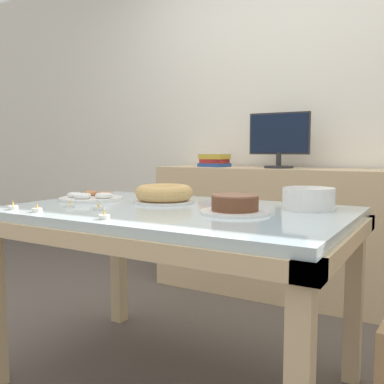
{
  "coord_description": "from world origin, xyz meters",
  "views": [
    {
      "loc": [
        0.96,
        -1.5,
        1.01
      ],
      "look_at": [
        0.02,
        0.11,
        0.83
      ],
      "focal_mm": 40.0,
      "sensor_mm": 36.0,
      "label": 1
    }
  ],
  "objects_px": {
    "plate_stack": "(308,199)",
    "tealight_right_edge": "(37,210)",
    "tealight_near_front": "(70,205)",
    "cake_chocolate_round": "(235,206)",
    "computer_monitor": "(279,140)",
    "tealight_near_cakes": "(13,207)",
    "pastry_platter": "(91,197)",
    "tealight_left_edge": "(98,208)",
    "book_stack": "(214,161)",
    "cake_golden_bundt": "(164,194)",
    "tealight_centre": "(104,216)"
  },
  "relations": [
    {
      "from": "plate_stack",
      "to": "tealight_right_edge",
      "type": "distance_m",
      "value": 1.09
    },
    {
      "from": "tealight_near_front",
      "to": "cake_chocolate_round",
      "type": "bearing_deg",
      "value": 15.93
    },
    {
      "from": "computer_monitor",
      "to": "tealight_near_cakes",
      "type": "bearing_deg",
      "value": -107.42
    },
    {
      "from": "computer_monitor",
      "to": "pastry_platter",
      "type": "distance_m",
      "value": 1.42
    },
    {
      "from": "tealight_left_edge",
      "to": "tealight_near_cakes",
      "type": "bearing_deg",
      "value": -154.28
    },
    {
      "from": "pastry_platter",
      "to": "tealight_near_cakes",
      "type": "xyz_separation_m",
      "value": [
        -0.03,
        -0.42,
        -0.0
      ]
    },
    {
      "from": "tealight_near_cakes",
      "to": "tealight_near_front",
      "type": "distance_m",
      "value": 0.22
    },
    {
      "from": "book_stack",
      "to": "tealight_left_edge",
      "type": "distance_m",
      "value": 1.59
    },
    {
      "from": "tealight_near_cakes",
      "to": "tealight_right_edge",
      "type": "xyz_separation_m",
      "value": [
        0.15,
        -0.0,
        0.0
      ]
    },
    {
      "from": "cake_chocolate_round",
      "to": "tealight_left_edge",
      "type": "height_order",
      "value": "cake_chocolate_round"
    },
    {
      "from": "cake_chocolate_round",
      "to": "tealight_right_edge",
      "type": "height_order",
      "value": "cake_chocolate_round"
    },
    {
      "from": "pastry_platter",
      "to": "tealight_right_edge",
      "type": "distance_m",
      "value": 0.43
    },
    {
      "from": "pastry_platter",
      "to": "plate_stack",
      "type": "distance_m",
      "value": 1.03
    },
    {
      "from": "plate_stack",
      "to": "computer_monitor",
      "type": "bearing_deg",
      "value": 114.83
    },
    {
      "from": "tealight_right_edge",
      "to": "tealight_near_front",
      "type": "bearing_deg",
      "value": 87.99
    },
    {
      "from": "cake_golden_bundt",
      "to": "plate_stack",
      "type": "xyz_separation_m",
      "value": [
        0.64,
        0.11,
        0.0
      ]
    },
    {
      "from": "book_stack",
      "to": "plate_stack",
      "type": "relative_size",
      "value": 1.03
    },
    {
      "from": "tealight_centre",
      "to": "tealight_near_cakes",
      "type": "distance_m",
      "value": 0.49
    },
    {
      "from": "tealight_centre",
      "to": "tealight_left_edge",
      "type": "bearing_deg",
      "value": 137.78
    },
    {
      "from": "tealight_near_cakes",
      "to": "tealight_near_front",
      "type": "bearing_deg",
      "value": 47.03
    },
    {
      "from": "cake_golden_bundt",
      "to": "tealight_near_front",
      "type": "bearing_deg",
      "value": -127.35
    },
    {
      "from": "tealight_centre",
      "to": "tealight_near_front",
      "type": "height_order",
      "value": "same"
    },
    {
      "from": "computer_monitor",
      "to": "tealight_left_edge",
      "type": "bearing_deg",
      "value": -97.85
    },
    {
      "from": "book_stack",
      "to": "cake_golden_bundt",
      "type": "distance_m",
      "value": 1.27
    },
    {
      "from": "plate_stack",
      "to": "tealight_near_front",
      "type": "relative_size",
      "value": 5.25
    },
    {
      "from": "tealight_left_edge",
      "to": "cake_chocolate_round",
      "type": "bearing_deg",
      "value": 21.69
    },
    {
      "from": "tealight_left_edge",
      "to": "tealight_near_front",
      "type": "bearing_deg",
      "value": 176.98
    },
    {
      "from": "tealight_near_cakes",
      "to": "tealight_left_edge",
      "type": "xyz_separation_m",
      "value": [
        0.32,
        0.16,
        0.0
      ]
    },
    {
      "from": "pastry_platter",
      "to": "tealight_near_cakes",
      "type": "relative_size",
      "value": 7.64
    },
    {
      "from": "cake_chocolate_round",
      "to": "tealight_left_edge",
      "type": "bearing_deg",
      "value": -158.31
    },
    {
      "from": "cake_golden_bundt",
      "to": "pastry_platter",
      "type": "xyz_separation_m",
      "value": [
        -0.37,
        -0.08,
        -0.03
      ]
    },
    {
      "from": "tealight_centre",
      "to": "tealight_near_cakes",
      "type": "relative_size",
      "value": 1.0
    },
    {
      "from": "tealight_right_edge",
      "to": "tealight_near_cakes",
      "type": "bearing_deg",
      "value": 179.26
    },
    {
      "from": "tealight_centre",
      "to": "tealight_right_edge",
      "type": "height_order",
      "value": "same"
    },
    {
      "from": "plate_stack",
      "to": "pastry_platter",
      "type": "bearing_deg",
      "value": -169.07
    },
    {
      "from": "computer_monitor",
      "to": "tealight_near_cakes",
      "type": "relative_size",
      "value": 10.6
    },
    {
      "from": "cake_golden_bundt",
      "to": "cake_chocolate_round",
      "type": "bearing_deg",
      "value": -18.46
    },
    {
      "from": "pastry_platter",
      "to": "tealight_near_front",
      "type": "xyz_separation_m",
      "value": [
        0.12,
        -0.25,
        -0.0
      ]
    },
    {
      "from": "tealight_centre",
      "to": "plate_stack",
      "type": "bearing_deg",
      "value": 48.06
    },
    {
      "from": "plate_stack",
      "to": "tealight_left_edge",
      "type": "distance_m",
      "value": 0.86
    },
    {
      "from": "tealight_right_edge",
      "to": "tealight_left_edge",
      "type": "height_order",
      "value": "same"
    },
    {
      "from": "tealight_right_edge",
      "to": "tealight_centre",
      "type": "bearing_deg",
      "value": 0.3
    },
    {
      "from": "computer_monitor",
      "to": "cake_chocolate_round",
      "type": "height_order",
      "value": "computer_monitor"
    },
    {
      "from": "book_stack",
      "to": "computer_monitor",
      "type": "bearing_deg",
      "value": -0.16
    },
    {
      "from": "pastry_platter",
      "to": "plate_stack",
      "type": "height_order",
      "value": "plate_stack"
    },
    {
      "from": "computer_monitor",
      "to": "tealight_near_front",
      "type": "height_order",
      "value": "computer_monitor"
    },
    {
      "from": "book_stack",
      "to": "tealight_left_edge",
      "type": "xyz_separation_m",
      "value": [
        0.28,
        -1.56,
        -0.16
      ]
    },
    {
      "from": "tealight_near_cakes",
      "to": "tealight_left_edge",
      "type": "bearing_deg",
      "value": 25.72
    },
    {
      "from": "computer_monitor",
      "to": "pastry_platter",
      "type": "xyz_separation_m",
      "value": [
        -0.5,
        -1.29,
        -0.3
      ]
    },
    {
      "from": "cake_golden_bundt",
      "to": "tealight_left_edge",
      "type": "distance_m",
      "value": 0.36
    }
  ]
}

